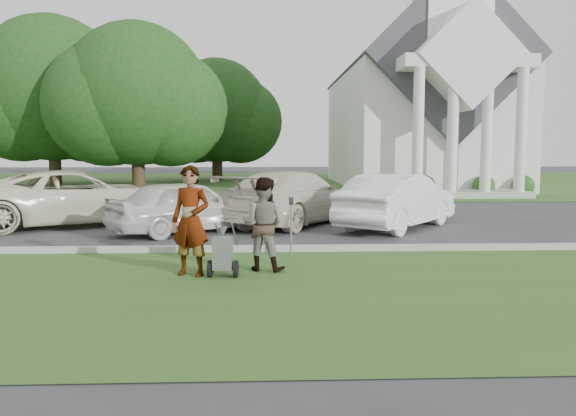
{
  "coord_description": "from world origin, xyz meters",
  "views": [
    {
      "loc": [
        -0.36,
        -11.86,
        2.31
      ],
      "look_at": [
        0.1,
        0.0,
        1.05
      ],
      "focal_mm": 35.0,
      "sensor_mm": 36.0,
      "label": 1
    }
  ],
  "objects": [
    {
      "name": "car_c",
      "position": [
        0.46,
        5.26,
        0.82
      ],
      "size": [
        5.01,
        5.98,
        1.64
      ],
      "primitive_type": "imported",
      "rotation": [
        0.0,
        0.0,
        2.56
      ],
      "color": "beige",
      "rests_on": "ground"
    },
    {
      "name": "church",
      "position": [
        9.0,
        23.11,
        5.94
      ],
      "size": [
        9.19,
        19.0,
        24.1
      ],
      "color": "white",
      "rests_on": "ground"
    },
    {
      "name": "curb",
      "position": [
        0.0,
        0.55,
        0.07
      ],
      "size": [
        80.0,
        0.18,
        0.15
      ],
      "primitive_type": "cube",
      "color": "#9E9E93",
      "rests_on": "ground"
    },
    {
      "name": "tree_back",
      "position": [
        -4.01,
        29.99,
        4.73
      ],
      "size": [
        9.61,
        7.6,
        8.89
      ],
      "color": "#332316",
      "rests_on": "ground"
    },
    {
      "name": "tree_far",
      "position": [
        -14.01,
        24.99,
        5.69
      ],
      "size": [
        11.64,
        9.2,
        10.73
      ],
      "color": "#332316",
      "rests_on": "ground"
    },
    {
      "name": "person_right",
      "position": [
        -0.43,
        -1.38,
        0.88
      ],
      "size": [
        1.02,
        0.9,
        1.76
      ],
      "primitive_type": "imported",
      "rotation": [
        0.0,
        0.0,
        2.83
      ],
      "color": "#999999",
      "rests_on": "ground"
    },
    {
      "name": "grass_strip",
      "position": [
        0.0,
        -3.0,
        0.01
      ],
      "size": [
        80.0,
        7.0,
        0.01
      ],
      "primitive_type": "cube",
      "color": "#30571D",
      "rests_on": "ground"
    },
    {
      "name": "car_a",
      "position": [
        -6.14,
        5.34,
        0.83
      ],
      "size": [
        6.58,
        5.14,
        1.66
      ],
      "primitive_type": "imported",
      "rotation": [
        0.0,
        0.0,
        2.03
      ],
      "color": "#EBE8C8",
      "rests_on": "ground"
    },
    {
      "name": "car_b",
      "position": [
        -2.54,
        3.58,
        0.74
      ],
      "size": [
        4.55,
        3.9,
        1.47
      ],
      "primitive_type": "imported",
      "rotation": [
        0.0,
        0.0,
        2.18
      ],
      "color": "silver",
      "rests_on": "ground"
    },
    {
      "name": "church_lawn",
      "position": [
        0.0,
        27.0,
        0.01
      ],
      "size": [
        80.0,
        30.0,
        0.01
      ],
      "primitive_type": "cube",
      "color": "#30571D",
      "rests_on": "ground"
    },
    {
      "name": "car_d",
      "position": [
        3.46,
        4.26,
        0.79
      ],
      "size": [
        4.32,
        4.81,
        1.59
      ],
      "primitive_type": "imported",
      "rotation": [
        0.0,
        0.0,
        2.47
      ],
      "color": "white",
      "rests_on": "ground"
    },
    {
      "name": "parking_meter_near",
      "position": [
        0.16,
        -0.02,
        0.82
      ],
      "size": [
        0.09,
        0.08,
        1.3
      ],
      "color": "gray",
      "rests_on": "ground"
    },
    {
      "name": "tree_left",
      "position": [
        -8.01,
        21.99,
        5.11
      ],
      "size": [
        10.63,
        8.4,
        9.71
      ],
      "color": "#332316",
      "rests_on": "ground"
    },
    {
      "name": "ground",
      "position": [
        0.0,
        0.0,
        0.0
      ],
      "size": [
        120.0,
        120.0,
        0.0
      ],
      "primitive_type": "plane",
      "color": "#333335",
      "rests_on": "ground"
    },
    {
      "name": "person_left",
      "position": [
        -1.73,
        -1.78,
        1.0
      ],
      "size": [
        0.85,
        0.7,
        2.0
      ],
      "primitive_type": "imported",
      "rotation": [
        0.0,
        0.0,
        -0.34
      ],
      "color": "#999999",
      "rests_on": "ground"
    },
    {
      "name": "striping_cart",
      "position": [
        -1.15,
        -1.91,
        0.42
      ],
      "size": [
        0.56,
        1.09,
        0.99
      ],
      "rotation": [
        0.0,
        0.0,
        -0.08
      ],
      "color": "black",
      "rests_on": "ground"
    }
  ]
}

